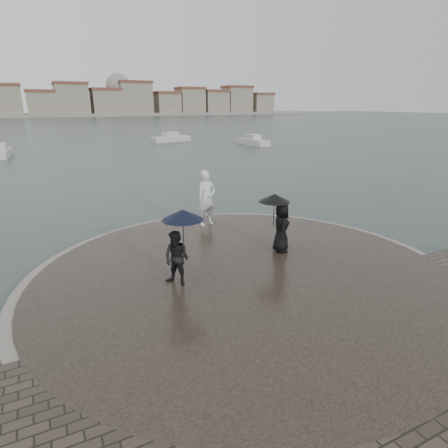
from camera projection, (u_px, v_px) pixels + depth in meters
ground at (325, 350)px, 8.00m from camera, size 400.00×400.00×0.00m
kerb_ring at (244, 278)px, 10.93m from camera, size 12.50×12.50×0.32m
quay_tip at (244, 277)px, 10.92m from camera, size 11.90×11.90×0.36m
statue at (207, 198)px, 14.77m from camera, size 0.88×0.66×2.20m
visitor_left at (179, 243)px, 9.85m from camera, size 1.27×1.14×2.04m
visitor_right at (279, 219)px, 12.06m from camera, size 1.16×1.09×1.95m
far_skyline at (23, 102)px, 140.22m from camera, size 260.00×20.00×37.00m
boats at (154, 144)px, 45.28m from camera, size 29.95×12.82×1.50m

